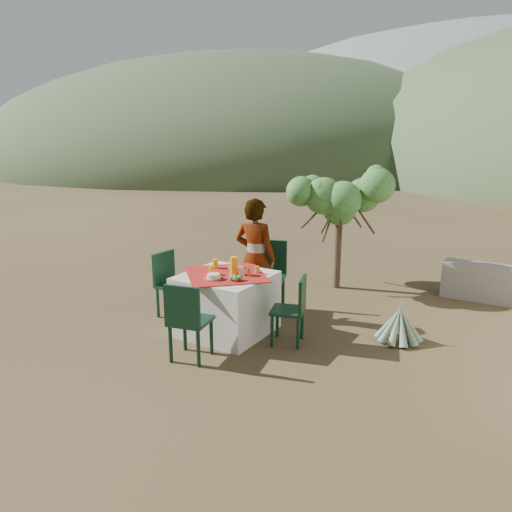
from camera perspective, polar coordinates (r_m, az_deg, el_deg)
The scene contains 22 objects.
ground at distance 6.27m, azimuth -7.61°, elevation -9.25°, with size 160.00×160.00×0.00m, color #3D2D1B.
table at distance 6.28m, azimuth -3.44°, elevation -5.40°, with size 1.30×1.30×0.76m.
chair_far at distance 7.01m, azimuth 1.53°, elevation -1.86°, with size 0.58×0.58×0.98m.
chair_near at distance 5.50m, azimuth -7.86°, elevation -7.09°, with size 0.49×0.49×0.90m.
chair_left at distance 6.90m, azimuth -9.78°, elevation -2.82°, with size 0.42×0.42×0.88m.
chair_right at distance 5.92m, azimuth 4.32°, elevation -5.84°, with size 0.48×0.48×0.82m.
person at distance 6.72m, azimuth -0.09°, elevation -0.21°, with size 0.59×0.39×1.62m, color #8C6651.
shrub_tree at distance 7.96m, azimuth 10.04°, elevation 5.86°, with size 1.46×1.44×1.72m.
agave at distance 6.30m, azimuth 16.05°, elevation -7.62°, with size 0.56×0.57×0.60m.
hill_near_left at distance 40.77m, azimuth -1.00°, elevation 10.65°, with size 40.00×40.00×16.00m, color #334A2A.
hill_far_center at distance 57.03m, azimuth 23.84°, elevation 10.47°, with size 60.00×60.00×24.00m, color slate.
plate_far at distance 6.42m, azimuth -2.38°, elevation -1.31°, with size 0.24×0.24×0.01m, color brown.
plate_near at distance 5.99m, azimuth -4.91°, elevation -2.50°, with size 0.22×0.22×0.01m, color brown.
glass_far at distance 6.41m, azimuth -4.68°, elevation -0.88°, with size 0.07×0.07×0.12m, color #FF9F10.
glass_near at distance 6.13m, azimuth -5.06°, elevation -1.62°, with size 0.07×0.07×0.11m, color #FF9F10.
juice_pitcher at distance 6.11m, azimuth -2.53°, elevation -1.10°, with size 0.10×0.10×0.22m, color #FF9F10.
bowl_plate at distance 5.95m, azimuth -4.88°, elevation -2.61°, with size 0.18×0.18×0.01m, color brown.
white_bowl at distance 5.94m, azimuth -4.89°, elevation -2.30°, with size 0.15×0.15×0.06m, color white.
jar_left at distance 6.07m, azimuth -0.76°, elevation -1.82°, with size 0.06×0.06×0.09m, color orange.
jar_right at distance 6.19m, azimuth 0.16°, elevation -1.54°, with size 0.05×0.05×0.08m, color orange.
napkin_holder at distance 6.08m, azimuth -1.61°, elevation -1.85°, with size 0.06×0.04×0.08m, color white.
fruit_cluster at distance 5.88m, azimuth -2.37°, elevation -2.48°, with size 0.14×0.13×0.07m.
Camera 1 is at (3.65, -4.46, 2.48)m, focal length 35.00 mm.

